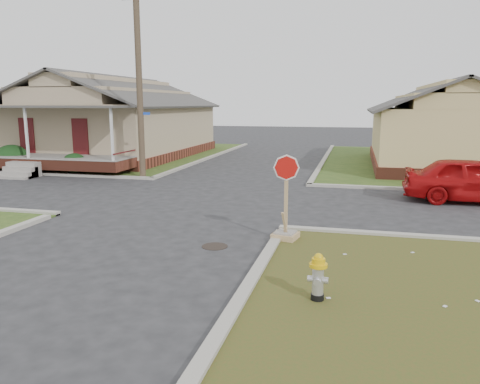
% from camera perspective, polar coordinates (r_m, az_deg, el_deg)
% --- Properties ---
extents(ground, '(120.00, 120.00, 0.00)m').
position_cam_1_polar(ground, '(12.80, -11.93, -5.16)').
color(ground, '#252628').
rests_on(ground, ground).
extents(verge_far_left, '(19.00, 19.00, 0.05)m').
position_cam_1_polar(verge_far_left, '(34.59, -18.44, 4.51)').
color(verge_far_left, '#2D4819').
rests_on(verge_far_left, ground).
extents(curbs, '(80.00, 40.00, 0.12)m').
position_cam_1_polar(curbs, '(17.30, -4.74, -0.81)').
color(curbs, '#A4A094').
rests_on(curbs, ground).
extents(manhole, '(0.64, 0.64, 0.01)m').
position_cam_1_polar(manhole, '(11.57, -3.10, -6.62)').
color(manhole, black).
rests_on(manhole, ground).
extents(corner_house, '(10.10, 15.50, 5.30)m').
position_cam_1_polar(corner_house, '(31.77, -15.33, 8.25)').
color(corner_house, brown).
rests_on(corner_house, ground).
extents(side_house_yellow, '(7.60, 11.60, 4.70)m').
position_cam_1_polar(side_house_yellow, '(27.95, 23.49, 7.27)').
color(side_house_yellow, brown).
rests_on(side_house_yellow, ground).
extents(utility_pole, '(1.80, 0.28, 9.00)m').
position_cam_1_polar(utility_pole, '(22.20, -12.21, 13.63)').
color(utility_pole, '#3D2E23').
rests_on(utility_pole, ground).
extents(fire_hydrant, '(0.32, 0.32, 0.85)m').
position_cam_1_polar(fire_hydrant, '(8.41, 9.49, -9.87)').
color(fire_hydrant, black).
rests_on(fire_hydrant, ground).
extents(stop_sign, '(0.61, 0.60, 2.17)m').
position_cam_1_polar(stop_sign, '(11.97, 5.58, -3.52)').
color(stop_sign, '#9F7F56').
rests_on(stop_sign, ground).
extents(red_sedan, '(4.74, 2.00, 1.60)m').
position_cam_1_polar(red_sedan, '(18.42, 26.59, 1.32)').
color(red_sedan, '#AE0C0E').
rests_on(red_sedan, ground).
extents(hedge_left, '(1.62, 1.33, 1.24)m').
position_cam_1_polar(hedge_left, '(27.02, -26.03, 3.74)').
color(hedge_left, '#143413').
rests_on(hedge_left, verge_far_left).
extents(hedge_right, '(1.34, 1.10, 1.03)m').
position_cam_1_polar(hedge_right, '(24.54, -19.53, 3.36)').
color(hedge_right, '#143413').
rests_on(hedge_right, verge_far_left).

